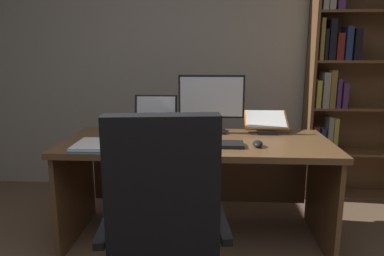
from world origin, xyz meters
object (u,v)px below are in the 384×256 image
at_px(reading_stand_with_book, 266,122).
at_px(pen, 166,139).
at_px(bookshelf, 350,87).
at_px(keyboard, 211,144).
at_px(computer_mouse, 258,144).
at_px(monitor, 211,104).
at_px(notepad, 163,140).
at_px(open_binder, 108,145).
at_px(desk, 197,163).
at_px(laptop, 154,124).
at_px(office_chair, 164,243).

distance_m(reading_stand_with_book, pen, 0.80).
bearing_deg(pen, bookshelf, 30.68).
height_order(keyboard, pen, keyboard).
xyz_separation_m(computer_mouse, pen, (-0.61, 0.12, -0.01)).
xyz_separation_m(monitor, computer_mouse, (0.30, -0.40, -0.20)).
bearing_deg(reading_stand_with_book, monitor, -171.67).
bearing_deg(bookshelf, notepad, -149.64).
distance_m(computer_mouse, open_binder, 0.96).
distance_m(desk, pen, 0.31).
height_order(desk, monitor, monitor).
bearing_deg(reading_stand_with_book, desk, -155.46).
relative_size(monitor, computer_mouse, 4.71).
height_order(bookshelf, open_binder, bookshelf).
distance_m(laptop, notepad, 0.31).
height_order(laptop, pen, laptop).
bearing_deg(desk, keyboard, -67.11).
height_order(bookshelf, keyboard, bookshelf).
height_order(desk, office_chair, office_chair).
bearing_deg(bookshelf, reading_stand_with_book, -145.17).
distance_m(monitor, open_binder, 0.82).
height_order(bookshelf, computer_mouse, bookshelf).
relative_size(bookshelf, notepad, 9.92).
distance_m(laptop, pen, 0.32).
distance_m(laptop, keyboard, 0.60).
height_order(computer_mouse, open_binder, computer_mouse).
relative_size(desk, reading_stand_with_book, 5.66).
distance_m(monitor, laptop, 0.46).
bearing_deg(open_binder, office_chair, -57.15).
relative_size(monitor, notepad, 2.33).
distance_m(laptop, reading_stand_with_book, 0.85).
bearing_deg(bookshelf, monitor, -152.97).
distance_m(laptop, open_binder, 0.51).
bearing_deg(keyboard, bookshelf, 39.95).
bearing_deg(bookshelf, pen, -149.32).
bearing_deg(reading_stand_with_book, office_chair, -117.74).
xyz_separation_m(desk, notepad, (-0.23, -0.11, 0.20)).
relative_size(monitor, keyboard, 1.17).
xyz_separation_m(open_binder, notepad, (0.33, 0.17, -0.01)).
height_order(office_chair, computer_mouse, office_chair).
bearing_deg(office_chair, monitor, 72.77).
distance_m(desk, open_binder, 0.66).
height_order(open_binder, pen, open_binder).
bearing_deg(notepad, pen, 0.00).
distance_m(keyboard, pen, 0.33).
distance_m(keyboard, computer_mouse, 0.30).
relative_size(desk, bookshelf, 0.88).
relative_size(laptop, keyboard, 0.80).
xyz_separation_m(desk, open_binder, (-0.56, -0.28, 0.21)).
xyz_separation_m(bookshelf, laptop, (-1.67, -0.62, -0.23)).
distance_m(computer_mouse, pen, 0.62).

